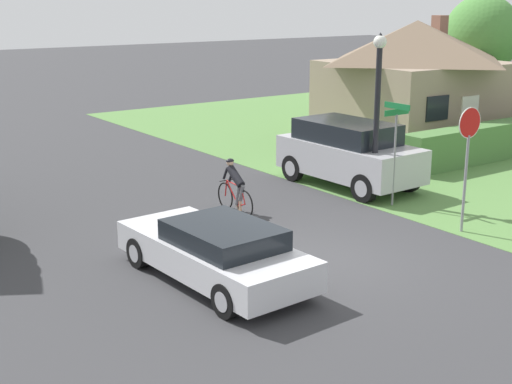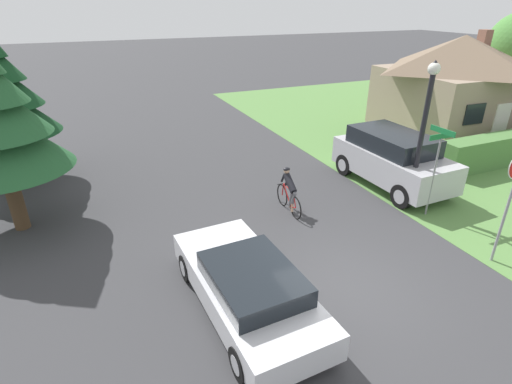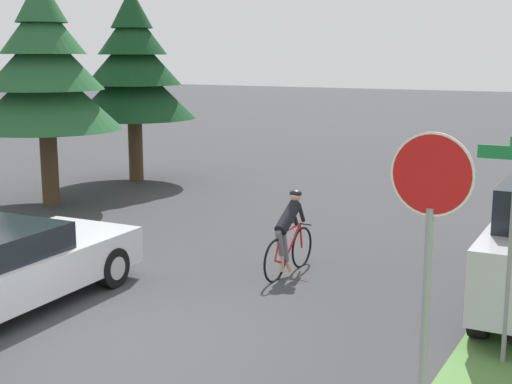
{
  "view_description": "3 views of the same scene",
  "coord_description": "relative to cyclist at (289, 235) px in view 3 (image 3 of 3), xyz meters",
  "views": [
    {
      "loc": [
        -9.43,
        -11.07,
        5.52
      ],
      "look_at": [
        0.09,
        2.24,
        1.05
      ],
      "focal_mm": 50.0,
      "sensor_mm": 36.0,
      "label": 1
    },
    {
      "loc": [
        -4.84,
        -6.01,
        6.15
      ],
      "look_at": [
        -0.58,
        3.76,
        1.02
      ],
      "focal_mm": 28.0,
      "sensor_mm": 36.0,
      "label": 2
    },
    {
      "loc": [
        5.88,
        -6.6,
        3.7
      ],
      "look_at": [
        0.32,
        3.45,
        1.49
      ],
      "focal_mm": 50.0,
      "sensor_mm": 36.0,
      "label": 3
    }
  ],
  "objects": [
    {
      "name": "conifer_tall_far",
      "position": [
        -8.11,
        6.1,
        2.61
      ],
      "size": [
        3.58,
        3.58,
        5.61
      ],
      "color": "#4C3823",
      "rests_on": "ground"
    },
    {
      "name": "ground_plane",
      "position": [
        -0.66,
        -3.98,
        -0.69
      ],
      "size": [
        140.0,
        140.0,
        0.0
      ],
      "primitive_type": "plane",
      "color": "#38383A"
    },
    {
      "name": "cyclist",
      "position": [
        0.0,
        0.0,
        0.0
      ],
      "size": [
        0.44,
        1.72,
        1.45
      ],
      "rotation": [
        0.0,
        0.0,
        1.54
      ],
      "color": "black",
      "rests_on": "ground"
    },
    {
      "name": "conifer_tall_near",
      "position": [
        -7.78,
        2.28,
        2.62
      ],
      "size": [
        3.67,
        3.67,
        5.6
      ],
      "color": "#4C3823",
      "rests_on": "ground"
    },
    {
      "name": "stop_sign",
      "position": [
        3.61,
        -4.53,
        1.48
      ],
      "size": [
        0.74,
        0.07,
        3.06
      ],
      "rotation": [
        0.0,
        0.0,
        3.11
      ],
      "color": "gray",
      "rests_on": "ground"
    }
  ]
}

